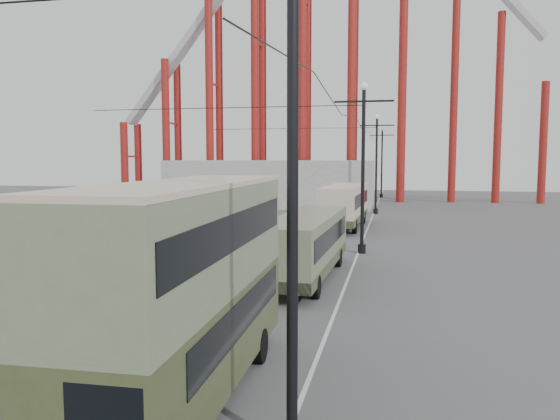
% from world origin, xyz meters
% --- Properties ---
extents(ground, '(160.00, 160.00, 0.00)m').
position_xyz_m(ground, '(0.00, 0.00, 0.00)').
color(ground, '#555457').
rests_on(ground, ground).
extents(road_markings, '(12.52, 120.00, 0.01)m').
position_xyz_m(road_markings, '(-0.86, 19.70, 0.01)').
color(road_markings, silver).
rests_on(road_markings, ground).
extents(lamp_post_mid, '(3.20, 0.44, 9.32)m').
position_xyz_m(lamp_post_mid, '(5.60, 18.00, 4.68)').
color(lamp_post_mid, black).
rests_on(lamp_post_mid, ground).
extents(lamp_post_far, '(3.20, 0.44, 9.32)m').
position_xyz_m(lamp_post_far, '(5.60, 40.00, 4.68)').
color(lamp_post_far, black).
rests_on(lamp_post_far, ground).
extents(lamp_post_distant, '(3.20, 0.44, 9.32)m').
position_xyz_m(lamp_post_distant, '(5.60, 62.00, 4.68)').
color(lamp_post_distant, black).
rests_on(lamp_post_distant, ground).
extents(roller_coaster, '(52.95, 5.00, 55.48)m').
position_xyz_m(roller_coaster, '(-2.49, 56.89, 22.92)').
color(roller_coaster, maroon).
rests_on(roller_coaster, ground).
extents(fairground_shed, '(22.00, 10.00, 5.00)m').
position_xyz_m(fairground_shed, '(-6.00, 47.00, 2.50)').
color(fairground_shed, '#9F9F9A').
rests_on(fairground_shed, ground).
extents(double_decker_bus, '(2.42, 8.88, 4.75)m').
position_xyz_m(double_decker_bus, '(3.05, -1.43, 2.66)').
color(double_decker_bus, '#3B4224').
rests_on(double_decker_bus, ground).
extents(single_decker_green, '(2.59, 9.89, 2.78)m').
position_xyz_m(single_decker_green, '(3.61, 11.05, 1.57)').
color(single_decker_green, '#687556').
rests_on(single_decker_green, ground).
extents(single_decker_cream, '(3.01, 10.34, 3.19)m').
position_xyz_m(single_decker_cream, '(3.63, 29.10, 1.79)').
color(single_decker_cream, beige).
rests_on(single_decker_cream, ground).
extents(pedestrian, '(0.71, 0.54, 1.75)m').
position_xyz_m(pedestrian, '(0.65, 6.30, 0.87)').
color(pedestrian, black).
rests_on(pedestrian, ground).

